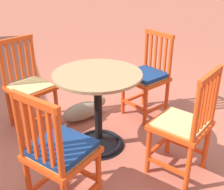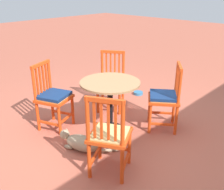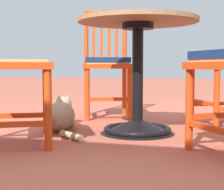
% 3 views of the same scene
% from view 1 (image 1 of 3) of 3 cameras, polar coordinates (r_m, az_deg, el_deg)
% --- Properties ---
extents(ground_plane, '(24.00, 24.00, 0.00)m').
position_cam_1_polar(ground_plane, '(2.71, -2.54, -10.22)').
color(ground_plane, '#AD5642').
extents(cafe_table, '(0.76, 0.76, 0.73)m').
position_cam_1_polar(cafe_table, '(2.56, -2.86, -4.88)').
color(cafe_table, black).
rests_on(cafe_table, ground_plane).
extents(orange_chair_facing_out, '(0.54, 0.54, 0.91)m').
position_cam_1_polar(orange_chair_facing_out, '(2.95, -16.47, 1.57)').
color(orange_chair_facing_out, '#D64214').
rests_on(orange_chair_facing_out, ground_plane).
extents(orange_chair_tucked_in, '(0.56, 0.56, 0.91)m').
position_cam_1_polar(orange_chair_tucked_in, '(1.91, -10.59, -11.55)').
color(orange_chair_tucked_in, '#D64214').
rests_on(orange_chair_tucked_in, ground_plane).
extents(orange_chair_by_planter, '(0.55, 0.55, 0.91)m').
position_cam_1_polar(orange_chair_by_planter, '(2.24, 14.33, -6.16)').
color(orange_chair_by_planter, '#D64214').
rests_on(orange_chair_by_planter, ground_plane).
extents(orange_chair_near_fence, '(0.52, 0.52, 0.91)m').
position_cam_1_polar(orange_chair_near_fence, '(3.06, 7.13, 3.63)').
color(orange_chair_near_fence, '#D64214').
rests_on(orange_chair_near_fence, ground_plane).
extents(tabby_cat, '(0.45, 0.65, 0.23)m').
position_cam_1_polar(tabby_cat, '(3.11, -5.59, -3.12)').
color(tabby_cat, '#9E896B').
rests_on(tabby_cat, ground_plane).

